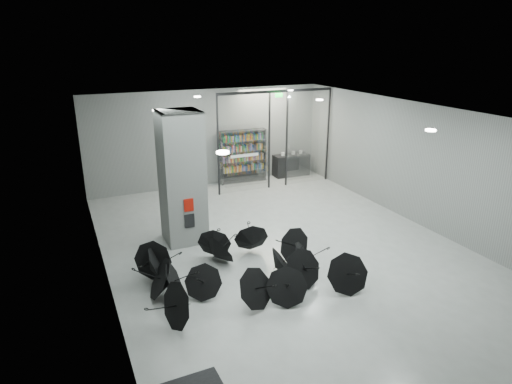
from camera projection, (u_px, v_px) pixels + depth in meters
name	position (u px, v px, depth m)	size (l,w,h in m)	color
room	(288.00, 157.00, 12.25)	(14.00, 14.02, 4.01)	gray
column	(182.00, 178.00, 13.27)	(1.20, 1.20, 4.00)	slate
fire_cabinet	(189.00, 205.00, 12.95)	(0.28, 0.04, 0.38)	#A50A07
info_panel	(190.00, 221.00, 13.11)	(0.30, 0.03, 0.42)	black
exit_sign	(279.00, 95.00, 17.43)	(0.30, 0.06, 0.15)	#0CE533
glass_partition	(276.00, 136.00, 18.13)	(5.06, 0.08, 4.00)	silver
bookshelf	(243.00, 156.00, 19.18)	(2.05, 0.41, 2.26)	black
shop_counter	(291.00, 165.00, 20.23)	(1.61, 0.65, 0.97)	black
umbrella_cluster	(239.00, 272.00, 11.33)	(5.52, 4.00, 1.30)	black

